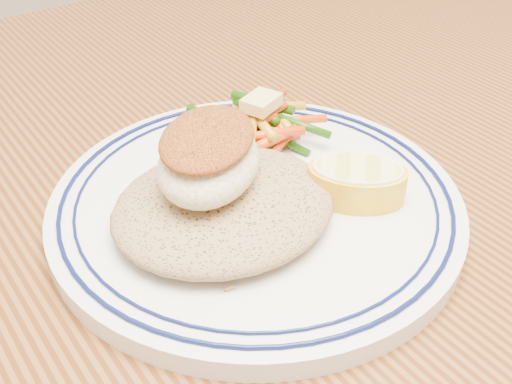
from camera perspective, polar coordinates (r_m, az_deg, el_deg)
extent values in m
cube|color=#522910|center=(0.50, 2.24, -0.73)|extent=(1.50, 0.90, 0.04)
cylinder|color=#522910|center=(1.34, 15.38, 4.59)|extent=(0.07, 0.07, 0.71)
cylinder|color=white|center=(0.44, 0.00, -1.30)|extent=(0.28, 0.28, 0.01)
torus|color=#0A113F|center=(0.44, 0.00, -0.42)|extent=(0.27, 0.27, 0.00)
torus|color=#0A113F|center=(0.44, 0.00, -0.42)|extent=(0.25, 0.25, 0.00)
ellipsoid|color=olive|center=(0.41, -2.87, -0.89)|extent=(0.15, 0.13, 0.03)
ellipsoid|color=white|center=(0.41, -4.23, 2.61)|extent=(0.11, 0.11, 0.04)
ellipsoid|color=#9A4C18|center=(0.40, -4.36, 4.81)|extent=(0.10, 0.10, 0.02)
cylinder|color=red|center=(0.50, 0.61, 4.80)|extent=(0.05, 0.01, 0.01)
cylinder|color=#BA8513|center=(0.49, -1.25, 4.29)|extent=(0.02, 0.06, 0.01)
cylinder|color=#194A09|center=(0.51, 1.23, 5.82)|extent=(0.04, 0.05, 0.01)
cylinder|color=#194A09|center=(0.52, 2.47, 6.32)|extent=(0.02, 0.05, 0.01)
cylinder|color=#194A09|center=(0.49, 1.98, 4.82)|extent=(0.02, 0.06, 0.01)
cylinder|color=#BA8513|center=(0.50, -2.84, 5.28)|extent=(0.05, 0.03, 0.01)
cylinder|color=red|center=(0.47, 1.68, 3.69)|extent=(0.05, 0.03, 0.01)
cylinder|color=#BA8513|center=(0.51, -0.12, 6.16)|extent=(0.02, 0.06, 0.01)
cylinder|color=#194A09|center=(0.51, 0.84, 6.52)|extent=(0.05, 0.03, 0.01)
cylinder|color=#194A09|center=(0.49, 0.24, 4.58)|extent=(0.05, 0.02, 0.01)
cylinder|color=red|center=(0.48, -1.49, 4.88)|extent=(0.02, 0.05, 0.01)
cylinder|color=red|center=(0.49, 1.13, 4.92)|extent=(0.05, 0.03, 0.01)
cylinder|color=red|center=(0.51, 1.91, 6.68)|extent=(0.03, 0.06, 0.01)
cylinder|color=#194A09|center=(0.50, -3.52, 6.11)|extent=(0.02, 0.06, 0.02)
cylinder|color=#BA8513|center=(0.52, 1.17, 7.56)|extent=(0.05, 0.04, 0.01)
cylinder|color=red|center=(0.50, 3.09, 6.39)|extent=(0.05, 0.03, 0.01)
cylinder|color=#BA8513|center=(0.50, 2.20, 6.55)|extent=(0.02, 0.05, 0.01)
cylinder|color=#194A09|center=(0.49, 3.70, 6.07)|extent=(0.03, 0.05, 0.01)
cylinder|color=red|center=(0.47, 1.30, 4.57)|extent=(0.05, 0.01, 0.01)
cylinder|color=#194A09|center=(0.51, -1.39, 7.03)|extent=(0.06, 0.03, 0.01)
cylinder|color=#194A09|center=(0.51, -0.04, 7.21)|extent=(0.01, 0.05, 0.01)
cylinder|color=#BA8513|center=(0.49, 0.31, 6.33)|extent=(0.02, 0.06, 0.01)
cylinder|color=#194A09|center=(0.52, 0.60, 7.95)|extent=(0.03, 0.05, 0.01)
cylinder|color=red|center=(0.47, 0.81, 5.09)|extent=(0.06, 0.03, 0.01)
cylinder|color=red|center=(0.48, -0.73, 5.98)|extent=(0.05, 0.01, 0.01)
cylinder|color=red|center=(0.49, -0.21, 6.42)|extent=(0.06, 0.01, 0.02)
cylinder|color=#BA8513|center=(0.47, -0.40, 5.53)|extent=(0.04, 0.05, 0.01)
cylinder|color=red|center=(0.51, 0.81, 7.70)|extent=(0.05, 0.02, 0.01)
cylinder|color=red|center=(0.49, -2.48, 6.81)|extent=(0.05, 0.02, 0.01)
cube|color=#EED374|center=(0.49, 0.46, 7.97)|extent=(0.03, 0.03, 0.01)
torus|color=white|center=(0.43, 9.07, 2.09)|extent=(0.09, 0.09, 0.00)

